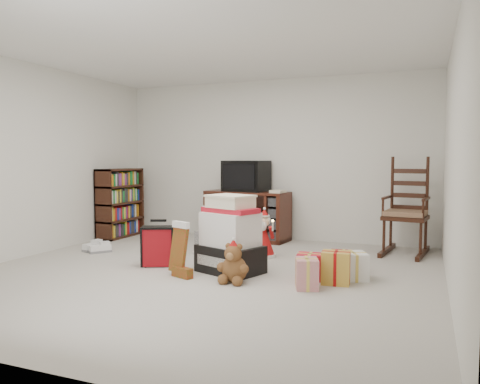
# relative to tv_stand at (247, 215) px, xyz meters

# --- Properties ---
(room) EXTENTS (5.01, 5.01, 2.51)m
(room) POSITION_rel_tv_stand_xyz_m (0.32, -2.23, 0.87)
(room) COLOR #B3ACA4
(room) RESTS_ON ground
(tv_stand) EXTENTS (1.37, 0.63, 0.76)m
(tv_stand) POSITION_rel_tv_stand_xyz_m (0.00, 0.00, 0.00)
(tv_stand) COLOR #481D14
(tv_stand) RESTS_ON floor
(bookshelf) EXTENTS (0.30, 0.90, 1.10)m
(bookshelf) POSITION_rel_tv_stand_xyz_m (-2.00, -0.52, 0.15)
(bookshelf) COLOR #32190D
(bookshelf) RESTS_ON floor
(rocking_chair) EXTENTS (0.66, 0.96, 1.34)m
(rocking_chair) POSITION_rel_tv_stand_xyz_m (2.35, -0.21, 0.08)
(rocking_chair) COLOR #32190D
(rocking_chair) RESTS_ON floor
(gift_pile) EXTENTS (0.80, 0.69, 0.84)m
(gift_pile) POSITION_rel_tv_stand_xyz_m (0.59, -2.06, -0.01)
(gift_pile) COLOR black
(gift_pile) RESTS_ON floor
(red_suitcase) EXTENTS (0.40, 0.32, 0.55)m
(red_suitcase) POSITION_rel_tv_stand_xyz_m (-0.32, -2.10, -0.14)
(red_suitcase) COLOR maroon
(red_suitcase) RESTS_ON floor
(stocking) EXTENTS (0.30, 0.21, 0.59)m
(stocking) POSITION_rel_tv_stand_xyz_m (0.13, -2.39, -0.08)
(stocking) COLOR #0C6C16
(stocking) RESTS_ON floor
(teddy_bear) EXTENTS (0.27, 0.24, 0.40)m
(teddy_bear) POSITION_rel_tv_stand_xyz_m (0.80, -2.44, -0.20)
(teddy_bear) COLOR brown
(teddy_bear) RESTS_ON floor
(santa_figurine) EXTENTS (0.31, 0.29, 0.63)m
(santa_figurine) POSITION_rel_tv_stand_xyz_m (0.68, -1.15, -0.14)
(santa_figurine) COLOR #AF1213
(santa_figurine) RESTS_ON floor
(mrs_claus_figurine) EXTENTS (0.31, 0.29, 0.63)m
(mrs_claus_figurine) POSITION_rel_tv_stand_xyz_m (-0.11, -1.29, -0.14)
(mrs_claus_figurine) COLOR #AF1213
(mrs_claus_figurine) RESTS_ON floor
(sneaker_pair) EXTENTS (0.41, 0.31, 0.10)m
(sneaker_pair) POSITION_rel_tv_stand_xyz_m (-1.55, -1.67, -0.33)
(sneaker_pair) COLOR white
(sneaker_pair) RESTS_ON floor
(gift_cluster) EXTENTS (0.76, 1.06, 0.26)m
(gift_cluster) POSITION_rel_tv_stand_xyz_m (1.68, -1.94, -0.25)
(gift_cluster) COLOR red
(gift_cluster) RESTS_ON floor
(crt_television) EXTENTS (0.71, 0.56, 0.48)m
(crt_television) POSITION_rel_tv_stand_xyz_m (-0.02, -0.00, 0.62)
(crt_television) COLOR black
(crt_television) RESTS_ON tv_stand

